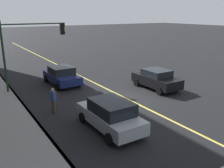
# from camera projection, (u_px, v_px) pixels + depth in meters

# --- Properties ---
(ground) EXTENTS (200.00, 200.00, 0.00)m
(ground) POSITION_uv_depth(u_px,v_px,m) (126.00, 99.00, 17.52)
(ground) COLOR black
(sidewalk_slab) EXTENTS (80.00, 3.69, 0.15)m
(sidewalk_slab) POSITION_uv_depth(u_px,v_px,m) (1.00, 125.00, 13.19)
(sidewalk_slab) COLOR gray
(sidewalk_slab) RESTS_ON ground
(curb_edge) EXTENTS (80.00, 0.16, 0.15)m
(curb_edge) POSITION_uv_depth(u_px,v_px,m) (33.00, 118.00, 14.09)
(curb_edge) COLOR slate
(curb_edge) RESTS_ON ground
(lane_stripe_center) EXTENTS (80.00, 0.16, 0.01)m
(lane_stripe_center) POSITION_uv_depth(u_px,v_px,m) (126.00, 98.00, 17.52)
(lane_stripe_center) COLOR #D8CC4C
(lane_stripe_center) RESTS_ON ground
(car_navy) EXTENTS (4.33, 2.12, 1.54)m
(car_navy) POSITION_uv_depth(u_px,v_px,m) (62.00, 75.00, 20.83)
(car_navy) COLOR navy
(car_navy) RESTS_ON ground
(car_black) EXTENTS (4.18, 2.05, 1.57)m
(car_black) POSITION_uv_depth(u_px,v_px,m) (156.00, 79.00, 19.64)
(car_black) COLOR black
(car_black) RESTS_ON ground
(car_silver) EXTENTS (4.33, 2.00, 1.61)m
(car_silver) POSITION_uv_depth(u_px,v_px,m) (110.00, 115.00, 12.72)
(car_silver) COLOR #A8AAB2
(car_silver) RESTS_ON ground
(pedestrian_with_backpack) EXTENTS (0.42, 0.44, 1.57)m
(pedestrian_with_backpack) POSITION_uv_depth(u_px,v_px,m) (53.00, 98.00, 14.86)
(pedestrian_with_backpack) COLOR brown
(pedestrian_with_backpack) RESTS_ON ground
(traffic_light_mast) EXTENTS (0.28, 4.98, 5.42)m
(traffic_light_mast) POSITION_uv_depth(u_px,v_px,m) (30.00, 42.00, 18.63)
(traffic_light_mast) COLOR #1E3823
(traffic_light_mast) RESTS_ON ground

